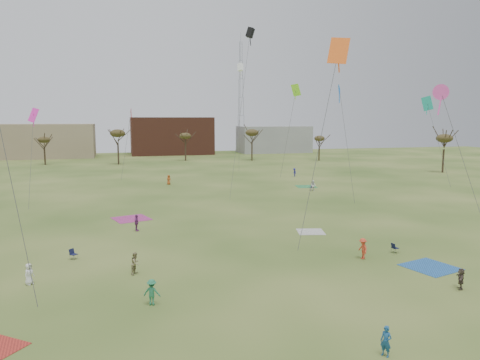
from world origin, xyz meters
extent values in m
plane|color=#2E4E18|center=(0.00, 0.00, 0.00)|extent=(260.00, 260.00, 0.00)
imported|color=white|center=(-18.00, 1.91, 0.76)|extent=(0.83, 0.89, 1.53)
imported|color=#287950|center=(-9.90, -3.90, 0.83)|extent=(1.23, 0.97, 1.66)
imported|color=#1B4F80|center=(0.78, -13.15, 0.77)|extent=(0.61, 0.68, 1.55)
imported|color=#93875D|center=(-10.69, 2.26, 0.84)|extent=(0.97, 1.03, 1.68)
imported|color=#4F4138|center=(10.73, -6.58, 0.74)|extent=(1.12, 1.38, 1.48)
imported|color=#D94428|center=(7.75, 1.27, 0.87)|extent=(0.67, 1.14, 1.75)
imported|color=#82367D|center=(-10.12, 15.75, 0.87)|extent=(0.72, 1.10, 1.74)
imported|color=white|center=(18.43, 35.54, 0.86)|extent=(1.05, 1.00, 1.71)
imported|color=#B0501E|center=(-3.36, 48.82, 0.86)|extent=(0.99, 0.86, 1.72)
imported|color=navy|center=(22.44, 53.93, 0.83)|extent=(0.70, 1.12, 1.66)
cube|color=#265EA4|center=(11.79, -2.09, 0.00)|extent=(4.42, 4.42, 0.03)
cube|color=beige|center=(7.23, 10.80, 0.00)|extent=(3.25, 3.25, 0.03)
cube|color=#AB347C|center=(-10.52, 21.88, 0.00)|extent=(4.86, 4.86, 0.03)
cube|color=#338C4B|center=(19.24, 40.36, 0.00)|extent=(3.83, 3.83, 0.03)
cube|color=#151A3B|center=(-15.54, 7.24, 0.42)|extent=(0.71, 0.71, 0.04)
cube|color=#151A3B|center=(-15.71, 7.40, 0.65)|extent=(0.43, 0.46, 0.44)
cube|color=#121633|center=(11.38, 2.09, 0.42)|extent=(0.57, 0.57, 0.04)
cube|color=#121633|center=(11.15, 2.06, 0.65)|extent=(0.20, 0.51, 0.44)
cube|color=#15163A|center=(18.49, 36.45, 0.42)|extent=(0.65, 0.65, 0.04)
cube|color=#15163A|center=(18.70, 36.54, 0.65)|extent=(0.31, 0.51, 0.44)
cylinder|color=#4C4C51|center=(-17.91, -3.81, 11.10)|extent=(3.09, 1.82, 20.41)
cone|color=#F94EBC|center=(13.52, 0.08, 13.71)|extent=(1.27, 0.09, 1.27)
cube|color=#F94EBC|center=(13.52, 0.08, 12.90)|extent=(0.08, 0.08, 2.08)
cylinder|color=#4C4C51|center=(15.17, -1.48, 7.31)|extent=(3.35, 3.17, 12.82)
cube|color=orange|center=(5.72, 2.65, 17.01)|extent=(1.11, 1.11, 2.18)
cube|color=orange|center=(5.72, 2.65, 16.25)|extent=(0.08, 0.08, 1.96)
cylinder|color=#4C4C51|center=(3.98, 2.31, 8.96)|extent=(3.53, 0.72, 16.12)
cube|color=black|center=(6.14, 29.86, 23.19)|extent=(0.76, 0.76, 1.30)
cube|color=black|center=(6.14, 29.86, 22.43)|extent=(0.08, 0.08, 1.96)
cylinder|color=#4C4C51|center=(4.28, 28.24, 12.04)|extent=(3.76, 3.30, 22.30)
cone|color=#297AED|center=(14.79, 20.17, 15.19)|extent=(1.16, 0.08, 1.16)
cube|color=#297AED|center=(14.79, 20.17, 14.46)|extent=(0.08, 0.08, 1.89)
cylinder|color=#4C4C51|center=(15.97, 19.97, 8.05)|extent=(2.41, 0.44, 14.30)
cube|color=#E428AB|center=(-21.83, 30.33, 12.03)|extent=(0.92, 0.92, 1.80)
cube|color=#E428AB|center=(-21.83, 30.33, 11.40)|extent=(0.08, 0.08, 1.62)
cylinder|color=#4C4C51|center=(-22.07, 28.27, 6.46)|extent=(0.51, 4.16, 11.14)
cube|color=#8DF228|center=(18.65, 44.28, 16.56)|extent=(1.08, 1.08, 2.11)
cube|color=#8DF228|center=(18.65, 44.28, 15.82)|extent=(0.08, 0.08, 1.90)
cylinder|color=#4C4C51|center=(17.64, 45.27, 8.73)|extent=(2.06, 2.02, 15.67)
cone|color=red|center=(-9.50, 47.89, 12.97)|extent=(0.81, 0.06, 0.81)
cube|color=red|center=(-9.50, 47.89, 12.46)|extent=(0.08, 0.08, 1.33)
cylinder|color=#4C4C51|center=(-10.52, 48.57, 6.94)|extent=(2.08, 1.42, 12.08)
cube|color=teal|center=(37.16, 33.23, 14.04)|extent=(1.14, 1.14, 2.25)
cube|color=teal|center=(37.16, 33.23, 13.26)|extent=(0.08, 0.08, 2.02)
cylinder|color=#4C4C51|center=(37.90, 30.80, 7.47)|extent=(1.53, 4.89, 13.16)
cube|color=white|center=(12.20, 58.08, 21.75)|extent=(0.84, 0.84, 1.44)
cube|color=white|center=(12.20, 58.08, 20.91)|extent=(0.08, 0.08, 2.16)
cylinder|color=#4C4C51|center=(12.05, 58.04, 11.33)|extent=(0.35, 0.12, 20.85)
cylinder|color=#3A2B1E|center=(-30.00, 92.00, 2.16)|extent=(0.40, 0.40, 4.32)
ellipsoid|color=#473D1E|center=(-30.00, 92.00, 6.34)|extent=(3.02, 3.02, 1.58)
cylinder|color=#3A2B1E|center=(-12.00, 88.00, 2.70)|extent=(0.40, 0.40, 5.40)
ellipsoid|color=#473D1E|center=(-12.00, 88.00, 7.92)|extent=(3.78, 3.78, 1.98)
cylinder|color=#3A2B1E|center=(6.00, 94.00, 2.34)|extent=(0.40, 0.40, 4.68)
ellipsoid|color=#473D1E|center=(6.00, 94.00, 6.86)|extent=(3.28, 3.28, 1.72)
cylinder|color=#3A2B1E|center=(24.00, 90.00, 2.64)|extent=(0.40, 0.40, 5.28)
ellipsoid|color=#473D1E|center=(24.00, 90.00, 7.74)|extent=(3.70, 3.70, 1.94)
cylinder|color=#3A2B1E|center=(42.00, 85.00, 2.10)|extent=(0.40, 0.40, 4.20)
ellipsoid|color=#473D1E|center=(42.00, 85.00, 6.16)|extent=(2.94, 2.94, 1.54)
cylinder|color=#3A2B1E|center=(56.00, 52.00, 2.52)|extent=(0.40, 0.40, 5.04)
ellipsoid|color=#473D1E|center=(56.00, 52.00, 7.39)|extent=(3.53, 3.53, 1.85)
cube|color=#937F60|center=(-35.00, 115.00, 5.00)|extent=(32.00, 14.00, 10.00)
cube|color=brown|center=(5.00, 120.00, 6.00)|extent=(26.00, 16.00, 12.00)
cube|color=gray|center=(40.00, 118.00, 4.50)|extent=(24.00, 12.00, 9.00)
cylinder|color=#9EA3A8|center=(30.90, 125.00, 19.00)|extent=(0.16, 0.16, 38.00)
cylinder|color=#9EA3A8|center=(29.55, 125.78, 19.00)|extent=(0.16, 0.16, 38.00)
cylinder|color=#9EA3A8|center=(29.55, 124.22, 19.00)|extent=(0.16, 0.16, 38.00)
cylinder|color=#9EA3A8|center=(30.00, 125.00, 39.50)|extent=(0.10, 0.10, 3.00)
camera|label=1|loc=(-11.51, -31.69, 11.60)|focal=34.12mm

